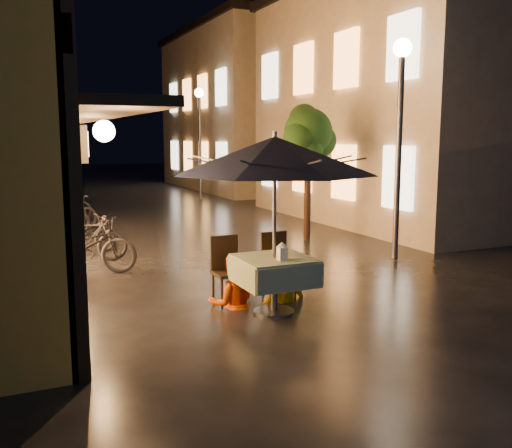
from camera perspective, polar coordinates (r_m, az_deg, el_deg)
name	(u,v)px	position (r m, az deg, el deg)	size (l,w,h in m)	color
ground	(314,302)	(8.45, 5.81, -7.75)	(90.00, 90.00, 0.00)	black
east_building_near	(427,102)	(17.82, 16.71, 11.62)	(7.30, 9.30, 6.80)	#BFAF94
east_building_far	(262,110)	(27.58, 0.65, 11.32)	(7.30, 10.30, 7.30)	#BFAF94
street_tree	(309,136)	(13.22, 5.28, 8.80)	(1.43, 1.20, 3.15)	black
streetlamp_near	(400,109)	(11.47, 14.22, 11.09)	(0.36, 0.36, 4.23)	#59595E
streetlamp_far	(200,123)	(22.18, -5.65, 10.01)	(0.36, 0.36, 4.23)	#59595E
cafe_table	(274,271)	(7.75, 1.82, -4.73)	(0.99, 0.99, 0.78)	#59595E
patio_umbrella	(275,155)	(7.54, 1.88, 6.89)	(2.75, 2.75, 2.46)	#59595E
cafe_chair_left	(227,266)	(8.26, -2.93, -4.24)	(0.42, 0.42, 0.97)	black
cafe_chair_right	(277,261)	(8.57, 2.07, -3.75)	(0.42, 0.42, 0.97)	black
table_lantern	(282,250)	(7.47, 2.63, -2.64)	(0.16, 0.16, 0.25)	white
person_orange	(232,256)	(8.07, -2.37, -3.19)	(0.70, 0.55, 1.45)	#DB4A00
person_yellow	(281,249)	(8.33, 2.55, -2.55)	(0.98, 0.57, 1.52)	#FFBD00
bicycle_0	(84,246)	(10.50, -16.83, -2.10)	(0.65, 1.86, 0.98)	black
bicycle_1	(88,240)	(11.34, -16.50, -1.51)	(0.42, 1.49, 0.90)	black
bicycle_2	(83,235)	(12.17, -16.93, -1.10)	(0.53, 1.51, 0.79)	black
bicycle_3	(61,219)	(14.39, -18.93, 0.50)	(0.43, 1.51, 0.91)	black
bicycle_4	(66,214)	(15.15, -18.51, 0.93)	(0.61, 1.75, 0.92)	black
bicycle_5	(58,209)	(16.36, -19.21, 1.45)	(0.44, 1.55, 0.93)	black
bicycle_6	(60,207)	(16.87, -18.98, 1.64)	(0.60, 1.73, 0.91)	black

